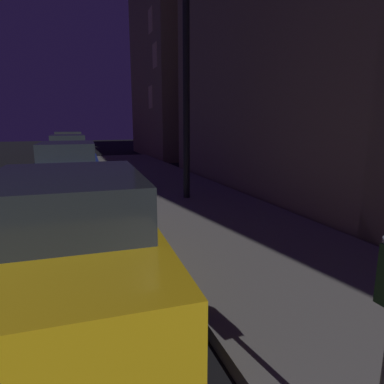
# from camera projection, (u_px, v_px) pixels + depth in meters

# --- Properties ---
(car_yellow_cab) EXTENTS (2.25, 4.49, 1.43)m
(car_yellow_cab) POSITION_uv_depth(u_px,v_px,m) (70.00, 233.00, 3.86)
(car_yellow_cab) COLOR gold
(car_yellow_cab) RESTS_ON ground
(car_blue) EXTENTS (2.12, 4.26, 1.43)m
(car_blue) POSITION_uv_depth(u_px,v_px,m) (69.00, 166.00, 9.98)
(car_blue) COLOR navy
(car_blue) RESTS_ON ground
(car_black) EXTENTS (2.02, 4.36, 1.43)m
(car_black) POSITION_uv_depth(u_px,v_px,m) (68.00, 150.00, 16.30)
(car_black) COLOR black
(car_black) RESTS_ON ground
(car_red) EXTENTS (2.20, 4.10, 1.43)m
(car_red) POSITION_uv_depth(u_px,v_px,m) (68.00, 142.00, 22.57)
(car_red) COLOR maroon
(car_red) RESTS_ON ground
(street_lamp) EXTENTS (0.44, 0.44, 5.45)m
(street_lamp) POSITION_uv_depth(u_px,v_px,m) (186.00, 44.00, 7.58)
(street_lamp) COLOR black
(street_lamp) RESTS_ON sidewalk
(building_far) EXTENTS (8.10, 8.14, 11.13)m
(building_far) POSITION_uv_depth(u_px,v_px,m) (207.00, 65.00, 20.63)
(building_far) COLOR #998466
(building_far) RESTS_ON ground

